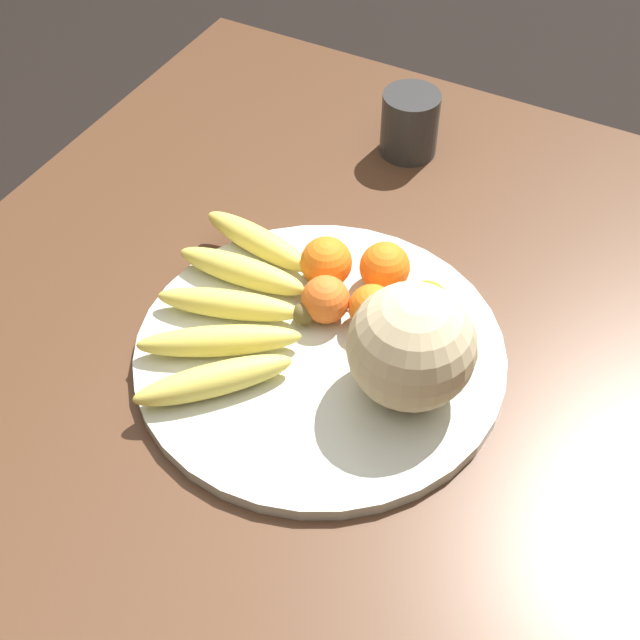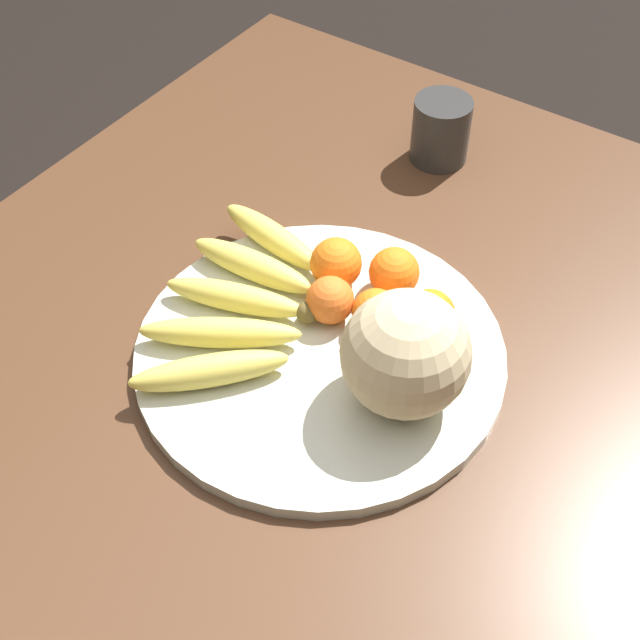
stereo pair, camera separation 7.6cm
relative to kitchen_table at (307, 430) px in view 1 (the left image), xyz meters
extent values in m
cube|color=#4C301E|center=(0.00, 0.00, 0.07)|extent=(1.35, 1.09, 0.04)
cube|color=#4C301E|center=(0.59, 0.46, -0.30)|extent=(0.07, 0.07, 0.70)
cylinder|color=beige|center=(0.05, 0.01, 0.10)|extent=(0.44, 0.44, 0.02)
torus|color=#1E4C56|center=(0.05, 0.01, 0.10)|extent=(0.44, 0.44, 0.01)
sphere|color=beige|center=(0.04, -0.11, 0.18)|extent=(0.14, 0.14, 0.14)
sphere|color=brown|center=(0.07, 0.04, 0.13)|extent=(0.03, 0.03, 0.03)
ellipsoid|color=#E5D156|center=(0.16, 0.16, 0.13)|extent=(0.07, 0.18, 0.04)
ellipsoid|color=#E5D156|center=(0.10, 0.14, 0.13)|extent=(0.05, 0.18, 0.04)
ellipsoid|color=#E5D156|center=(0.04, 0.13, 0.13)|extent=(0.09, 0.18, 0.04)
ellipsoid|color=#E5D156|center=(-0.02, 0.11, 0.13)|extent=(0.14, 0.18, 0.04)
ellipsoid|color=#E5D156|center=(-0.07, 0.08, 0.13)|extent=(0.16, 0.16, 0.04)
sphere|color=orange|center=(0.18, -0.02, 0.14)|extent=(0.06, 0.06, 0.06)
sphere|color=orange|center=(0.09, 0.02, 0.14)|extent=(0.06, 0.06, 0.06)
sphere|color=orange|center=(0.15, 0.05, 0.14)|extent=(0.07, 0.07, 0.07)
sphere|color=orange|center=(0.14, -0.09, 0.14)|extent=(0.06, 0.06, 0.06)
sphere|color=orange|center=(0.11, -0.03, 0.14)|extent=(0.06, 0.06, 0.06)
cube|color=white|center=(0.15, -0.01, 0.11)|extent=(0.07, 0.03, 0.00)
cylinder|color=#2D2D2D|center=(0.47, 0.08, 0.14)|extent=(0.09, 0.09, 0.10)
torus|color=#2D2D2D|center=(0.51, 0.10, 0.14)|extent=(0.07, 0.04, 0.07)
camera|label=1|loc=(-0.57, -0.32, 0.91)|focal=50.00mm
camera|label=2|loc=(-0.53, -0.39, 0.91)|focal=50.00mm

